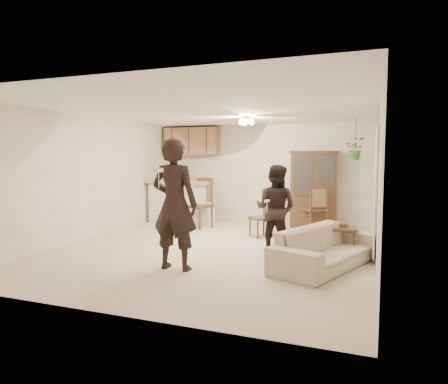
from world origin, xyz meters
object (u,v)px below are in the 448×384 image
(side_table, at_px, (342,242))
(chair_bar, at_px, (199,214))
(adult, at_px, (175,209))
(chair_hutch_right, at_px, (314,217))
(china_hutch, at_px, (313,190))
(sofa, at_px, (326,243))
(chair_hutch_left, at_px, (261,225))
(child, at_px, (275,214))

(side_table, bearing_deg, chair_bar, 152.90)
(adult, xyz_separation_m, chair_hutch_right, (1.48, 4.11, -0.60))
(side_table, distance_m, chair_bar, 3.79)
(side_table, xyz_separation_m, chair_hutch_right, (-0.79, 2.49, 0.04))
(adult, xyz_separation_m, china_hutch, (1.40, 4.37, -0.00))
(sofa, distance_m, chair_hutch_left, 2.44)
(sofa, height_order, side_table, sofa)
(side_table, distance_m, chair_hutch_right, 2.61)
(china_hutch, height_order, side_table, china_hutch)
(side_table, bearing_deg, china_hutch, 107.48)
(sofa, distance_m, adult, 2.34)
(china_hutch, bearing_deg, sofa, -89.09)
(adult, bearing_deg, china_hutch, -108.00)
(side_table, xyz_separation_m, chair_hutch_left, (-1.71, 1.17, -0.01))
(side_table, xyz_separation_m, chair_bar, (-3.37, 1.73, 0.07))
(sofa, xyz_separation_m, chair_hutch_left, (-1.53, 1.90, -0.11))
(adult, relative_size, chair_hutch_left, 1.98)
(sofa, bearing_deg, chair_bar, 73.86)
(sofa, bearing_deg, adult, 134.46)
(child, bearing_deg, chair_bar, -28.53)
(child, relative_size, chair_hutch_left, 1.49)
(adult, height_order, chair_hutch_left, adult)
(adult, bearing_deg, sofa, -157.11)
(adult, xyz_separation_m, side_table, (2.27, 1.62, -0.64))
(adult, distance_m, chair_hutch_right, 4.41)
(adult, relative_size, side_table, 3.22)
(adult, height_order, child, adult)
(chair_bar, distance_m, chair_hutch_right, 2.70)
(sofa, height_order, chair_bar, chair_bar)
(sofa, relative_size, chair_bar, 1.59)
(chair_bar, xyz_separation_m, chair_hutch_right, (2.59, 0.76, -0.03))
(adult, xyz_separation_m, chair_bar, (-1.11, 3.35, -0.57))
(china_hutch, distance_m, chair_hutch_right, 0.66)
(child, relative_size, china_hutch, 0.74)
(child, xyz_separation_m, chair_hutch_right, (0.33, 2.56, -0.38))
(adult, height_order, china_hutch, china_hutch)
(chair_hutch_right, bearing_deg, china_hutch, -107.54)
(child, relative_size, chair_hutch_right, 1.27)
(side_table, relative_size, chair_hutch_left, 0.62)
(adult, distance_m, chair_bar, 3.57)
(chair_hutch_left, bearing_deg, china_hutch, 106.96)
(adult, xyz_separation_m, child, (1.15, 1.55, -0.22))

